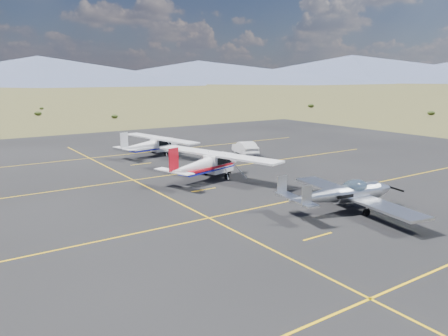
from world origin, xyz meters
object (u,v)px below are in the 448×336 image
object	(u,v)px
sedan	(245,148)
aircraft_plain	(152,144)
aircraft_cessna	(207,163)
aircraft_low_wing	(344,194)

from	to	relation	value
sedan	aircraft_plain	bearing A→B (deg)	-14.03
aircraft_cessna	sedan	xyz separation A→B (m)	(8.94, 7.15, -0.60)
aircraft_low_wing	aircraft_cessna	world-z (taller)	aircraft_cessna
aircraft_plain	sedan	world-z (taller)	aircraft_plain
aircraft_plain	sedan	distance (m)	9.38
aircraft_plain	aircraft_cessna	bearing A→B (deg)	-105.83
aircraft_low_wing	aircraft_plain	xyz separation A→B (m)	(-1.75, 23.09, 0.12)
aircraft_plain	aircraft_low_wing	bearing A→B (deg)	-97.62
aircraft_low_wing	aircraft_plain	world-z (taller)	aircraft_plain
aircraft_plain	sedan	xyz separation A→B (m)	(8.14, -4.64, -0.48)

